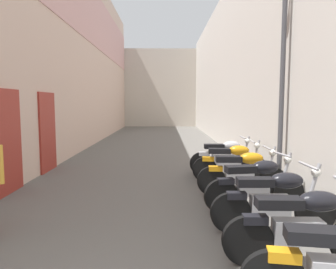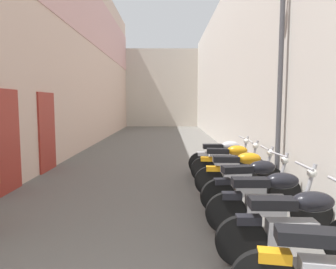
% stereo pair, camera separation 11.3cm
% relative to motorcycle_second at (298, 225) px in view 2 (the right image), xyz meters
% --- Properties ---
extents(ground_plane, '(40.59, 40.59, 0.00)m').
position_rel_motorcycle_second_xyz_m(ground_plane, '(-1.98, 7.71, -0.50)').
color(ground_plane, '#66635E').
extents(building_left, '(0.45, 24.59, 8.18)m').
position_rel_motorcycle_second_xyz_m(building_left, '(-5.10, 9.65, 3.62)').
color(building_left, beige).
rests_on(building_left, ground).
extents(building_right, '(0.45, 24.59, 6.68)m').
position_rel_motorcycle_second_xyz_m(building_right, '(1.14, 9.71, 2.84)').
color(building_right, beige).
rests_on(building_right, ground).
extents(building_far_end, '(8.85, 2.00, 6.32)m').
position_rel_motorcycle_second_xyz_m(building_far_end, '(-1.98, 23.00, 2.66)').
color(building_far_end, beige).
rests_on(building_far_end, ground).
extents(motorcycle_second, '(1.85, 0.58, 1.04)m').
position_rel_motorcycle_second_xyz_m(motorcycle_second, '(0.00, 0.00, 0.00)').
color(motorcycle_second, black).
rests_on(motorcycle_second, ground).
extents(motorcycle_third, '(1.85, 0.58, 1.04)m').
position_rel_motorcycle_second_xyz_m(motorcycle_third, '(0.00, 0.95, 0.00)').
color(motorcycle_third, black).
rests_on(motorcycle_third, ground).
extents(motorcycle_fourth, '(1.84, 0.58, 1.04)m').
position_rel_motorcycle_second_xyz_m(motorcycle_fourth, '(-0.00, 1.87, 0.00)').
color(motorcycle_fourth, black).
rests_on(motorcycle_fourth, ground).
extents(motorcycle_fifth, '(1.85, 0.58, 1.04)m').
position_rel_motorcycle_second_xyz_m(motorcycle_fifth, '(-0.00, 2.80, 0.00)').
color(motorcycle_fifth, black).
rests_on(motorcycle_fifth, ground).
extents(motorcycle_sixth, '(1.85, 0.58, 1.04)m').
position_rel_motorcycle_second_xyz_m(motorcycle_sixth, '(-0.00, 3.87, 0.00)').
color(motorcycle_sixth, black).
rests_on(motorcycle_sixth, ground).
extents(motorcycle_seventh, '(1.85, 0.58, 1.04)m').
position_rel_motorcycle_second_xyz_m(motorcycle_seventh, '(0.00, 4.70, 0.00)').
color(motorcycle_seventh, black).
rests_on(motorcycle_seventh, ground).
extents(street_lamp, '(0.79, 0.18, 5.08)m').
position_rel_motorcycle_second_xyz_m(street_lamp, '(0.71, 2.91, 2.44)').
color(street_lamp, '#47474C').
rests_on(street_lamp, ground).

